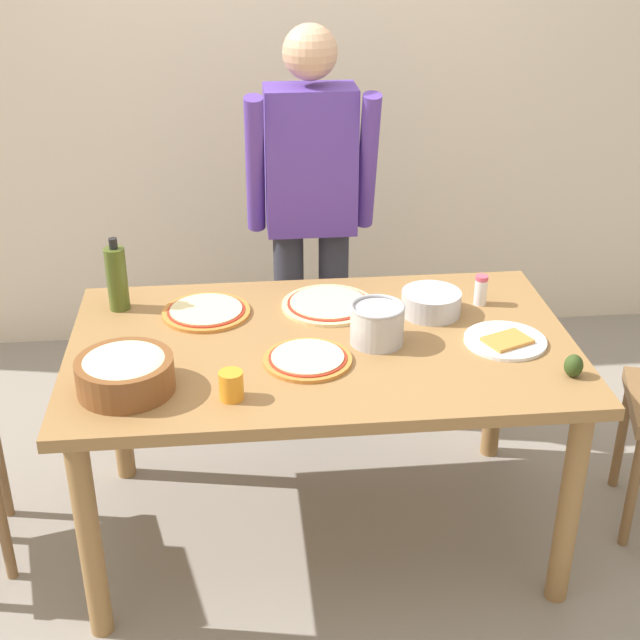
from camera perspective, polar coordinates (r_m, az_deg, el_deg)
ground at (r=3.24m, az=0.09°, el=-13.31°), size 8.00×8.00×0.00m
wall_back at (r=4.15m, az=-2.22°, el=15.86°), size 5.60×0.10×2.60m
dining_table at (r=2.85m, az=0.10°, el=-2.98°), size 1.60×0.96×0.76m
person_cook at (r=3.43m, az=-0.59°, el=7.27°), size 0.49×0.25×1.62m
pizza_raw_on_board at (r=3.03m, az=0.55°, el=1.02°), size 0.32×0.32×0.02m
pizza_cooked_on_tray at (r=3.00m, az=-7.35°, el=0.55°), size 0.30×0.30×0.02m
pizza_second_cooked at (r=2.69m, az=-0.80°, el=-2.52°), size 0.27×0.27×0.02m
plate_with_slice at (r=2.86m, az=11.86°, el=-1.31°), size 0.26×0.26×0.02m
popcorn_bowl at (r=2.58m, az=-12.46°, el=-3.25°), size 0.28×0.28×0.11m
mixing_bowl_steel at (r=2.99m, az=7.17°, el=1.11°), size 0.20×0.20×0.08m
olive_oil_bottle at (r=3.05m, az=-12.95°, el=2.65°), size 0.07×0.07×0.26m
steel_pot at (r=2.78m, az=3.70°, el=-0.22°), size 0.17×0.17×0.13m
cup_orange at (r=2.50m, az=-5.74°, el=-4.21°), size 0.07×0.07×0.08m
salt_shaker at (r=3.08m, az=10.32°, el=1.92°), size 0.04×0.04×0.11m
avocado at (r=2.71m, az=16.02°, el=-2.84°), size 0.06×0.06×0.07m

